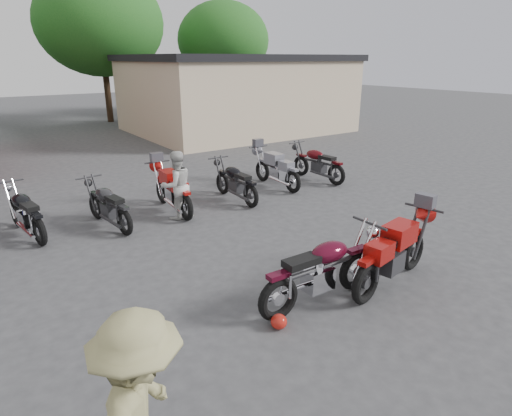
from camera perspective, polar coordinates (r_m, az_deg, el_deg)
ground at (r=6.73m, az=4.88°, el=-13.29°), size 90.00×90.00×0.00m
stucco_building at (r=22.91m, az=-2.70°, el=14.68°), size 10.00×8.00×3.50m
tree_2 at (r=27.42m, az=-19.82°, el=19.96°), size 7.04×7.04×8.80m
tree_3 at (r=30.63m, az=-4.32°, el=19.67°), size 6.08×6.08×7.60m
vintage_motorcycle at (r=6.64m, az=8.84°, el=-7.67°), size 2.19×0.75×1.26m
sportbike at (r=7.44m, az=17.92°, el=-5.32°), size 2.28×1.10×1.27m
helmet at (r=6.25m, az=3.07°, el=-14.89°), size 0.26×0.26×0.22m
person_light at (r=10.16m, az=-10.53°, el=2.99°), size 0.83×0.67×1.62m
row_bike_2 at (r=10.30m, az=-28.46°, el=-0.24°), size 0.97×2.06×1.15m
row_bike_3 at (r=10.13m, az=-19.16°, el=0.65°), size 0.92×1.99×1.11m
row_bike_4 at (r=10.74m, az=-11.12°, el=2.68°), size 0.76×2.10×1.20m
row_bike_5 at (r=11.39m, az=-2.79°, el=3.80°), size 0.66×1.96×1.13m
row_bike_6 at (r=12.63m, az=2.71°, el=5.48°), size 0.69×2.05×1.18m
row_bike_7 at (r=13.45m, az=8.19°, el=6.18°), size 0.83×2.09×1.19m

